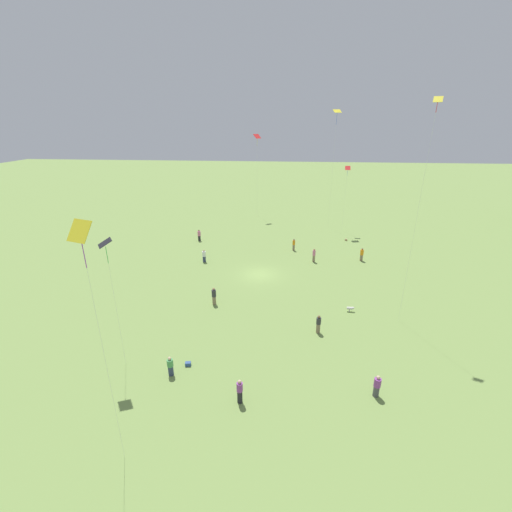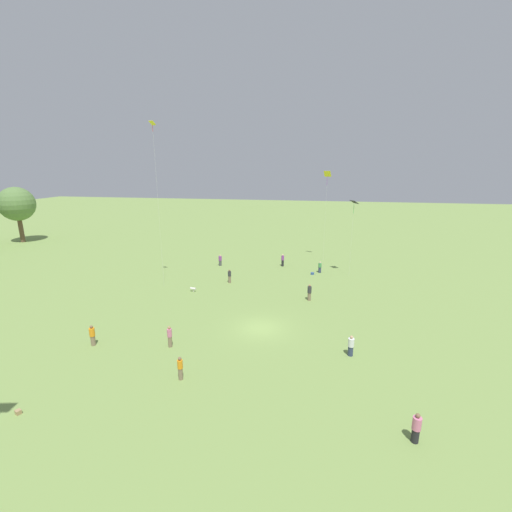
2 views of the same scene
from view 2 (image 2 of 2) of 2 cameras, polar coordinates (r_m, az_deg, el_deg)
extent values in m
plane|color=#7A994C|center=(31.77, 0.90, -11.94)|extent=(240.00, 240.00, 0.00)
cylinder|color=brown|center=(79.99, -34.53, 3.68)|extent=(0.80, 0.80, 4.98)
sphere|color=#5B7F42|center=(79.42, -35.04, 7.12)|extent=(6.36, 6.36, 6.36)
cylinder|color=#847056|center=(25.43, -12.46, -18.60)|extent=(0.37, 0.37, 0.86)
cylinder|color=orange|center=(25.04, -12.55, -17.19)|extent=(0.43, 0.43, 0.61)
sphere|color=brown|center=(24.82, -12.61, -16.35)|extent=(0.24, 0.24, 0.24)
cylinder|color=#847056|center=(38.15, 8.87, -6.69)|extent=(0.44, 0.44, 0.88)
cylinder|color=#333338|center=(37.87, 8.91, -5.57)|extent=(0.52, 0.52, 0.72)
sphere|color=#A87A56|center=(37.70, 8.94, -4.88)|extent=(0.24, 0.24, 0.24)
cylinder|color=#232328|center=(50.38, 4.46, -1.19)|extent=(0.37, 0.37, 0.95)
cylinder|color=purple|center=(50.16, 4.48, -0.31)|extent=(0.44, 0.44, 0.64)
sphere|color=beige|center=(50.05, 4.49, 0.17)|extent=(0.24, 0.24, 0.24)
cylinder|color=#333D5B|center=(28.49, 15.47, -14.99)|extent=(0.41, 0.41, 0.79)
cylinder|color=white|center=(28.14, 15.57, -13.71)|extent=(0.48, 0.48, 0.66)
sphere|color=tan|center=(27.93, 15.64, -12.89)|extent=(0.24, 0.24, 0.24)
cylinder|color=#847056|center=(29.50, -14.13, -13.67)|extent=(0.43, 0.43, 0.91)
cylinder|color=pink|center=(29.13, -14.23, -12.30)|extent=(0.51, 0.51, 0.67)
sphere|color=#A87A56|center=(28.93, -14.29, -11.50)|extent=(0.24, 0.24, 0.24)
cylinder|color=#333D5B|center=(48.08, 10.57, -2.28)|extent=(0.48, 0.48, 0.78)
cylinder|color=#4C9956|center=(47.89, 10.61, -1.52)|extent=(0.57, 0.57, 0.55)
sphere|color=beige|center=(47.78, 10.63, -1.06)|extent=(0.24, 0.24, 0.24)
cylinder|color=#847056|center=(43.35, -4.42, -3.90)|extent=(0.37, 0.37, 0.88)
cylinder|color=#333338|center=(43.12, -4.44, -2.96)|extent=(0.43, 0.43, 0.60)
sphere|color=brown|center=(42.99, -4.45, -2.43)|extent=(0.24, 0.24, 0.24)
cylinder|color=#4C4C51|center=(50.81, -5.97, -1.17)|extent=(0.53, 0.53, 0.81)
cylinder|color=purple|center=(50.62, -6.00, -0.39)|extent=(0.63, 0.63, 0.63)
sphere|color=beige|center=(50.51, -6.01, 0.09)|extent=(0.24, 0.24, 0.24)
cylinder|color=#847056|center=(31.83, -25.51, -12.60)|extent=(0.51, 0.51, 0.84)
cylinder|color=orange|center=(31.51, -25.67, -11.36)|extent=(0.60, 0.60, 0.69)
sphere|color=brown|center=(31.32, -25.76, -10.59)|extent=(0.24, 0.24, 0.24)
cylinder|color=#232328|center=(22.23, 25.00, -25.46)|extent=(0.55, 0.55, 0.80)
cylinder|color=pink|center=(21.76, 25.24, -23.92)|extent=(0.64, 0.64, 0.72)
sphere|color=brown|center=(21.48, 25.39, -22.90)|extent=(0.24, 0.24, 0.24)
cube|color=yellow|center=(41.61, -16.90, 20.45)|extent=(0.71, 0.78, 0.43)
cylinder|color=red|center=(41.55, -16.84, 19.70)|extent=(0.04, 0.04, 0.71)
cylinder|color=silver|center=(41.64, -15.93, 7.50)|extent=(0.01, 0.01, 18.83)
cube|color=yellow|center=(52.72, 11.82, 13.26)|extent=(0.88, 1.14, 0.83)
cylinder|color=purple|center=(52.75, 11.77, 12.19)|extent=(0.04, 0.04, 1.36)
cylinder|color=silver|center=(53.26, 11.45, 6.17)|extent=(0.01, 0.01, 13.17)
cube|color=black|center=(45.56, 16.05, 8.64)|extent=(1.25, 1.23, 0.45)
cylinder|color=green|center=(45.65, 15.98, 7.57)|extent=(0.04, 0.04, 1.16)
cylinder|color=silver|center=(46.30, 15.62, 2.57)|extent=(0.01, 0.01, 9.87)
cylinder|color=silver|center=(40.90, -10.36, -5.38)|extent=(0.30, 0.52, 0.28)
sphere|color=silver|center=(41.01, -10.80, -5.28)|extent=(0.25, 0.25, 0.25)
cylinder|color=silver|center=(40.99, -10.35, -5.71)|extent=(0.13, 0.13, 0.22)
cube|color=#A58459|center=(26.42, -34.86, -20.55)|extent=(0.37, 0.39, 0.27)
cube|color=#33518C|center=(47.10, 9.38, -2.90)|extent=(0.36, 0.47, 0.29)
camera|label=1|loc=(66.01, 4.11, 17.49)|focal=24.00mm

